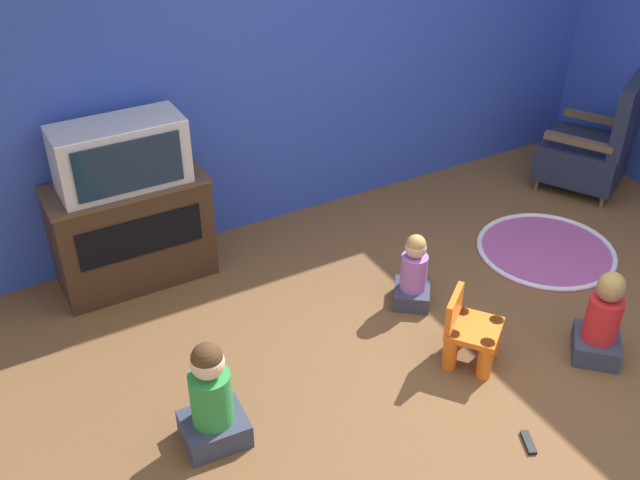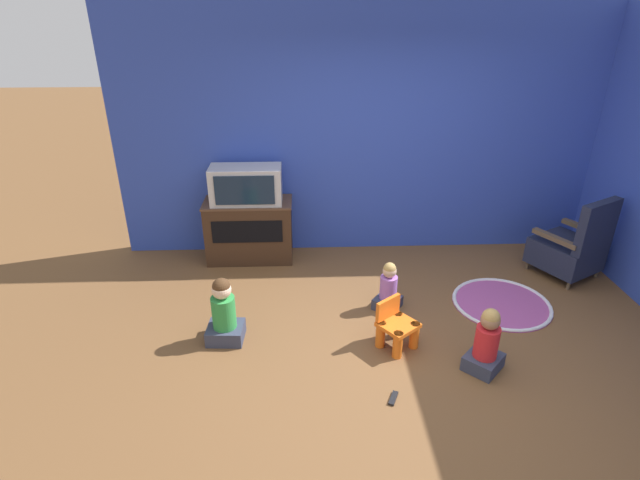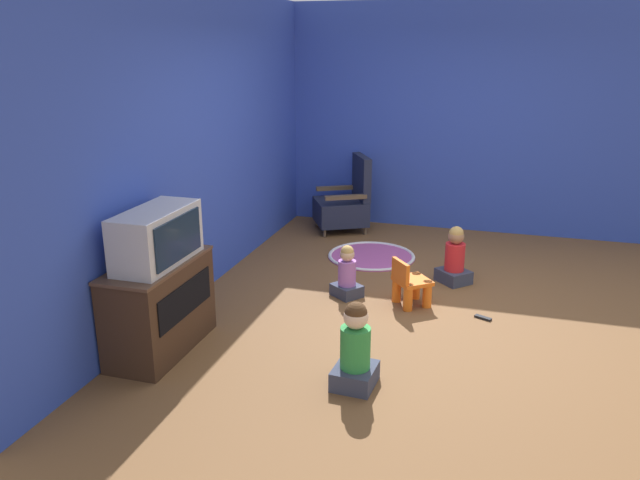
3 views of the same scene
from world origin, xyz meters
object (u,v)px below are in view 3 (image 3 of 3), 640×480
(television, at_px, (157,237))
(child_watching_left, at_px, (455,258))
(yellow_kid_chair, at_px, (410,286))
(tv_cabinet, at_px, (160,305))
(remote_control, at_px, (483,318))
(child_watching_center, at_px, (347,274))
(black_armchair, at_px, (345,204))
(child_watching_right, at_px, (355,350))

(television, distance_m, child_watching_left, 3.02)
(television, xyz_separation_m, yellow_kid_chair, (1.43, -1.71, -0.75))
(tv_cabinet, bearing_deg, yellow_kid_chair, -50.51)
(remote_control, bearing_deg, child_watching_center, 17.02)
(tv_cabinet, height_order, yellow_kid_chair, tv_cabinet)
(black_armchair, height_order, child_watching_right, black_armchair)
(television, bearing_deg, child_watching_right, -93.53)
(television, relative_size, black_armchair, 0.83)
(child_watching_left, relative_size, child_watching_right, 0.92)
(tv_cabinet, xyz_separation_m, black_armchair, (3.58, -0.57, -0.03))
(black_armchair, xyz_separation_m, child_watching_left, (-1.46, -1.51, -0.09))
(yellow_kid_chair, relative_size, child_watching_center, 0.86)
(black_armchair, bearing_deg, remote_control, 10.38)
(yellow_kid_chair, xyz_separation_m, remote_control, (-0.13, -0.67, -0.18))
(yellow_kid_chair, height_order, child_watching_center, child_watching_center)
(television, xyz_separation_m, child_watching_right, (-0.10, -1.56, -0.66))
(remote_control, bearing_deg, yellow_kid_chair, 13.12)
(tv_cabinet, bearing_deg, black_armchair, -8.97)
(yellow_kid_chair, relative_size, child_watching_left, 0.75)
(black_armchair, bearing_deg, television, -37.19)
(yellow_kid_chair, relative_size, remote_control, 2.84)
(black_armchair, bearing_deg, yellow_kid_chair, 0.06)
(child_watching_right, bearing_deg, tv_cabinet, 90.05)
(child_watching_center, bearing_deg, black_armchair, -37.92)
(child_watching_right, xyz_separation_m, remote_control, (1.40, -0.82, -0.27))
(yellow_kid_chair, xyz_separation_m, child_watching_left, (0.68, -0.34, 0.07))
(child_watching_left, bearing_deg, remote_control, 156.36)
(child_watching_center, bearing_deg, remote_control, -150.00)
(child_watching_left, distance_m, child_watching_center, 1.15)
(yellow_kid_chair, distance_m, child_watching_right, 1.54)
(yellow_kid_chair, height_order, remote_control, yellow_kid_chair)
(yellow_kid_chair, distance_m, child_watching_center, 0.61)
(yellow_kid_chair, bearing_deg, black_armchair, -9.25)
(tv_cabinet, distance_m, remote_control, 2.76)
(television, distance_m, child_watching_right, 1.70)
(black_armchair, height_order, remote_control, black_armchair)
(black_armchair, bearing_deg, child_watching_right, -13.13)
(television, bearing_deg, remote_control, -61.30)
(child_watching_center, bearing_deg, child_watching_right, 143.41)
(television, relative_size, child_watching_center, 1.56)
(tv_cabinet, bearing_deg, child_watching_right, -93.47)
(remote_control, bearing_deg, television, 52.83)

